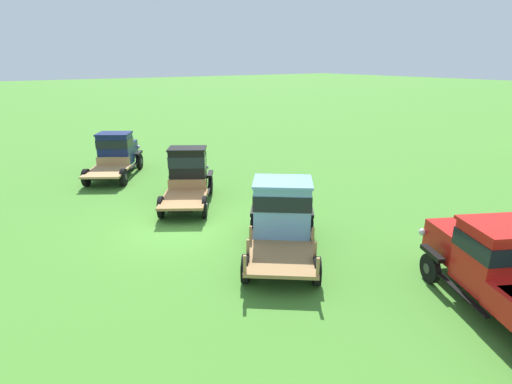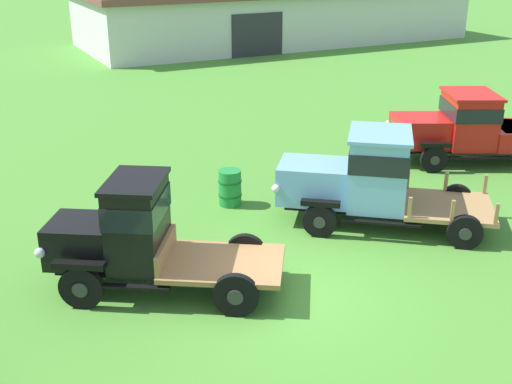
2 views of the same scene
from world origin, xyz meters
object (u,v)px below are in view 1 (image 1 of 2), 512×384
(vintage_truck_foreground_near, at_px, (117,153))
(vintage_truck_midrow_center, at_px, (282,212))
(oil_drum_beside_row, at_px, (295,198))
(oil_drum_near_fence, at_px, (185,165))
(vintage_truck_second_in_line, at_px, (189,174))

(vintage_truck_foreground_near, bearing_deg, vintage_truck_midrow_center, 9.02)
(oil_drum_beside_row, bearing_deg, vintage_truck_midrow_center, -46.12)
(oil_drum_near_fence, bearing_deg, vintage_truck_midrow_center, -6.23)
(oil_drum_beside_row, relative_size, oil_drum_near_fence, 1.03)
(vintage_truck_second_in_line, distance_m, vintage_truck_midrow_center, 5.77)
(vintage_truck_foreground_near, distance_m, oil_drum_beside_row, 10.23)
(vintage_truck_foreground_near, distance_m, vintage_truck_midrow_center, 11.77)
(vintage_truck_second_in_line, distance_m, oil_drum_beside_row, 4.56)
(vintage_truck_foreground_near, relative_size, vintage_truck_midrow_center, 0.98)
(oil_drum_beside_row, bearing_deg, oil_drum_near_fence, -168.89)
(vintage_truck_second_in_line, bearing_deg, vintage_truck_midrow_center, 5.17)
(vintage_truck_second_in_line, xyz_separation_m, oil_drum_beside_row, (3.36, 3.00, -0.68))
(oil_drum_near_fence, bearing_deg, oil_drum_beside_row, 11.11)
(vintage_truck_foreground_near, height_order, vintage_truck_second_in_line, vintage_truck_second_in_line)
(vintage_truck_midrow_center, xyz_separation_m, oil_drum_beside_row, (-2.39, 2.48, -0.72))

